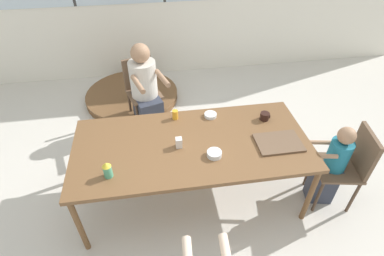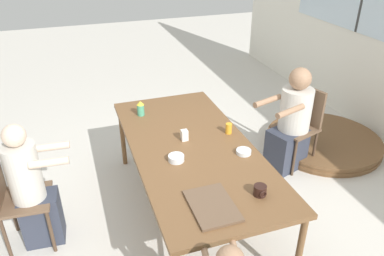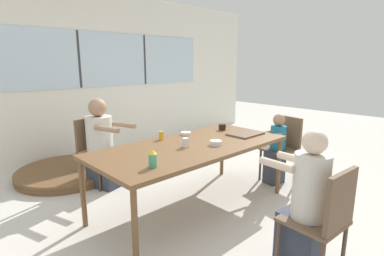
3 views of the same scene
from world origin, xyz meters
TOP-DOWN VIEW (x-y plane):
  - ground_plane at (0.00, 0.00)m, footprint 16.00×16.00m
  - dining_table at (0.00, 0.00)m, footprint 2.17×1.01m
  - chair_for_man_blue_shirt at (-0.45, 1.43)m, footprint 0.50×0.50m
  - chair_for_toddler at (1.47, -0.27)m, footprint 0.47×0.47m
  - person_man_blue_shirt at (-0.40, 1.27)m, footprint 0.50×0.67m
  - person_toddler at (1.32, -0.24)m, footprint 0.40×0.27m
  - food_tray_dark at (0.78, -0.12)m, footprint 0.41×0.29m
  - coffee_mug at (0.77, 0.24)m, footprint 0.10×0.09m
  - sippy_cup at (-0.73, -0.29)m, footprint 0.07×0.07m
  - juice_glass at (-0.11, 0.39)m, footprint 0.06×0.06m
  - milk_carton_small at (-0.12, -0.03)m, footprint 0.06×0.06m
  - bowl_white_shallow at (0.25, 0.37)m, footprint 0.13×0.13m
  - bowl_cereal at (0.17, -0.19)m, footprint 0.13×0.13m
  - folded_table_stack at (-0.63, 1.92)m, footprint 1.37×1.37m

SIDE VIEW (x-z plane):
  - ground_plane at x=0.00m, z-range 0.00..0.00m
  - folded_table_stack at x=-0.63m, z-range 0.00..0.12m
  - person_toddler at x=1.32m, z-range -0.03..0.91m
  - person_man_blue_shirt at x=-0.40m, z-range -0.06..1.10m
  - chair_for_man_blue_shirt at x=-0.45m, z-range 0.09..0.97m
  - chair_for_toddler at x=1.47m, z-range 0.09..0.97m
  - dining_table at x=0.00m, z-range 0.32..1.06m
  - food_tray_dark at x=0.78m, z-range 0.74..0.76m
  - bowl_white_shallow at x=0.25m, z-range 0.74..0.77m
  - bowl_cereal at x=0.17m, z-range 0.74..0.78m
  - coffee_mug at x=0.77m, z-range 0.74..0.81m
  - juice_glass at x=-0.11m, z-range 0.74..0.83m
  - milk_carton_small at x=-0.12m, z-range 0.74..0.83m
  - sippy_cup at x=-0.73m, z-range 0.74..0.89m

